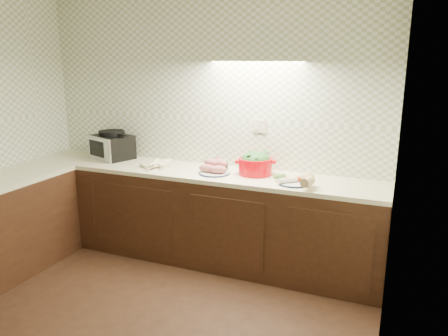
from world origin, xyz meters
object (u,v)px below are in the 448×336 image
at_px(sweet_potato_plate, 215,168).
at_px(veg_plate, 300,180).
at_px(toaster_oven, 112,146).
at_px(parsnip_pile, 157,165).
at_px(dutch_oven, 255,163).
at_px(onion_bowl, 219,165).

bearing_deg(sweet_potato_plate, veg_plate, -5.18).
bearing_deg(toaster_oven, parsnip_pile, 5.12).
height_order(toaster_oven, veg_plate, toaster_oven).
xyz_separation_m(toaster_oven, veg_plate, (2.10, -0.24, -0.09)).
distance_m(parsnip_pile, sweet_potato_plate, 0.62).
xyz_separation_m(parsnip_pile, sweet_potato_plate, (0.62, 0.02, 0.02)).
distance_m(toaster_oven, sweet_potato_plate, 1.29).
height_order(parsnip_pile, sweet_potato_plate, sweet_potato_plate).
relative_size(sweet_potato_plate, dutch_oven, 0.72).
bearing_deg(onion_bowl, veg_plate, -15.54).
bearing_deg(veg_plate, onion_bowl, 164.46).
bearing_deg(dutch_oven, toaster_oven, 155.06).
height_order(onion_bowl, veg_plate, veg_plate).
height_order(sweet_potato_plate, onion_bowl, sweet_potato_plate).
distance_m(toaster_oven, onion_bowl, 1.26).
distance_m(toaster_oven, parsnip_pile, 0.69).
bearing_deg(dutch_oven, onion_bowl, 150.12).
relative_size(toaster_oven, dutch_oven, 1.24).
bearing_deg(dutch_oven, veg_plate, -45.89).
distance_m(onion_bowl, dutch_oven, 0.39).
relative_size(onion_bowl, dutch_oven, 0.39).
relative_size(toaster_oven, sweet_potato_plate, 1.72).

